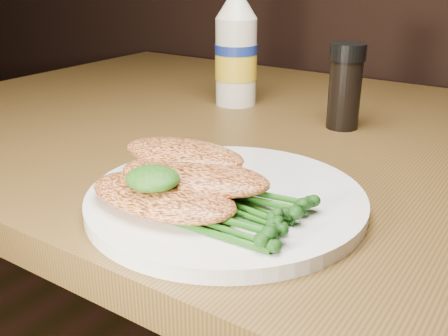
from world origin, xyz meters
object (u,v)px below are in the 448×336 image
Objects in this scene: dining_table at (265,336)px; plate at (226,199)px; pepper_grinder at (345,87)px; mayo_bottle at (236,45)px.

plate is (0.09, -0.25, 0.38)m from dining_table.
pepper_grinder is (-0.00, 0.31, 0.05)m from plate.
mayo_bottle is (-0.12, 0.08, 0.47)m from dining_table.
pepper_grinder is at bearing 33.12° from dining_table.
pepper_grinder reaches higher than dining_table.
dining_table is 9.99× the size of pepper_grinder.
mayo_bottle is 0.21m from pepper_grinder.
plate is 0.31m from pepper_grinder.
plate is 1.40× the size of mayo_bottle.
dining_table is at bearing -146.88° from pepper_grinder.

